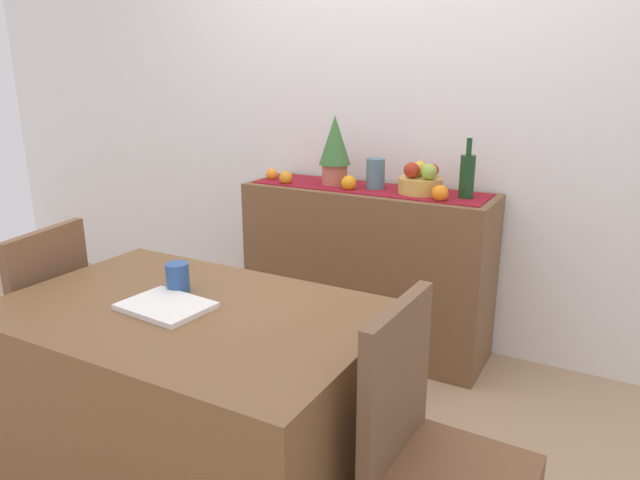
# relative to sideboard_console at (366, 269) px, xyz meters

# --- Properties ---
(ground_plane) EXTENTS (6.40, 6.40, 0.02)m
(ground_plane) POSITION_rel_sideboard_console_xyz_m (0.06, -0.92, -0.45)
(ground_plane) COLOR tan
(ground_plane) RESTS_ON ground
(room_wall_rear) EXTENTS (6.40, 0.06, 2.70)m
(room_wall_rear) POSITION_rel_sideboard_console_xyz_m (0.06, 0.26, 0.91)
(room_wall_rear) COLOR white
(room_wall_rear) RESTS_ON ground
(sideboard_console) EXTENTS (1.33, 0.42, 0.89)m
(sideboard_console) POSITION_rel_sideboard_console_xyz_m (0.00, 0.00, 0.00)
(sideboard_console) COLOR brown
(sideboard_console) RESTS_ON ground
(table_runner) EXTENTS (1.25, 0.32, 0.01)m
(table_runner) POSITION_rel_sideboard_console_xyz_m (0.00, 0.00, 0.45)
(table_runner) COLOR maroon
(table_runner) RESTS_ON sideboard_console
(fruit_bowl) EXTENTS (0.22, 0.22, 0.08)m
(fruit_bowl) POSITION_rel_sideboard_console_xyz_m (0.29, 0.00, 0.49)
(fruit_bowl) COLOR gold
(fruit_bowl) RESTS_ON table_runner
(apple_front) EXTENTS (0.07, 0.07, 0.07)m
(apple_front) POSITION_rel_sideboard_console_xyz_m (0.33, 0.05, 0.56)
(apple_front) COLOR red
(apple_front) RESTS_ON fruit_bowl
(apple_left) EXTENTS (0.08, 0.08, 0.08)m
(apple_left) POSITION_rel_sideboard_console_xyz_m (0.25, -0.03, 0.57)
(apple_left) COLOR #A92818
(apple_left) RESTS_ON fruit_bowl
(apple_rear) EXTENTS (0.08, 0.08, 0.08)m
(apple_rear) POSITION_rel_sideboard_console_xyz_m (0.26, 0.04, 0.57)
(apple_rear) COLOR gold
(apple_rear) RESTS_ON fruit_bowl
(apple_center) EXTENTS (0.08, 0.08, 0.08)m
(apple_center) POSITION_rel_sideboard_console_xyz_m (0.34, -0.03, 0.57)
(apple_center) COLOR #90B440
(apple_center) RESTS_ON fruit_bowl
(wine_bottle) EXTENTS (0.07, 0.07, 0.29)m
(wine_bottle) POSITION_rel_sideboard_console_xyz_m (0.52, 0.00, 0.56)
(wine_bottle) COLOR #193C1B
(wine_bottle) RESTS_ON sideboard_console
(ceramic_vase) EXTENTS (0.10, 0.10, 0.16)m
(ceramic_vase) POSITION_rel_sideboard_console_xyz_m (0.04, 0.00, 0.53)
(ceramic_vase) COLOR slate
(ceramic_vase) RESTS_ON sideboard_console
(potted_plant) EXTENTS (0.17, 0.17, 0.37)m
(potted_plant) POSITION_rel_sideboard_console_xyz_m (-0.20, -0.00, 0.65)
(potted_plant) COLOR #B8644C
(potted_plant) RESTS_ON sideboard_console
(orange_loose_near_bowl) EXTENTS (0.08, 0.08, 0.08)m
(orange_loose_near_bowl) POSITION_rel_sideboard_console_xyz_m (-0.07, -0.09, 0.48)
(orange_loose_near_bowl) COLOR orange
(orange_loose_near_bowl) RESTS_ON sideboard_console
(orange_loose_far) EXTENTS (0.07, 0.07, 0.07)m
(orange_loose_far) POSITION_rel_sideboard_console_xyz_m (-0.44, -0.10, 0.48)
(orange_loose_far) COLOR orange
(orange_loose_far) RESTS_ON sideboard_console
(orange_loose_mid) EXTENTS (0.07, 0.07, 0.07)m
(orange_loose_mid) POSITION_rel_sideboard_console_xyz_m (-0.58, -0.03, 0.48)
(orange_loose_mid) COLOR orange
(orange_loose_mid) RESTS_ON sideboard_console
(orange_loose_end) EXTENTS (0.08, 0.08, 0.08)m
(orange_loose_end) POSITION_rel_sideboard_console_xyz_m (0.42, -0.11, 0.48)
(orange_loose_end) COLOR orange
(orange_loose_end) RESTS_ON sideboard_console
(dining_table) EXTENTS (1.26, 0.82, 0.74)m
(dining_table) POSITION_rel_sideboard_console_xyz_m (-0.00, -1.42, -0.07)
(dining_table) COLOR brown
(dining_table) RESTS_ON ground
(open_book) EXTENTS (0.30, 0.23, 0.02)m
(open_book) POSITION_rel_sideboard_console_xyz_m (-0.06, -1.45, 0.30)
(open_book) COLOR white
(open_book) RESTS_ON dining_table
(coffee_cup) EXTENTS (0.08, 0.08, 0.10)m
(coffee_cup) POSITION_rel_sideboard_console_xyz_m (-0.13, -1.31, 0.35)
(coffee_cup) COLOR #2C5292
(coffee_cup) RESTS_ON dining_table
(chair_near_window) EXTENTS (0.47, 0.47, 0.90)m
(chair_near_window) POSITION_rel_sideboard_console_xyz_m (-0.90, -1.41, -0.18)
(chair_near_window) COLOR brown
(chair_near_window) RESTS_ON ground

